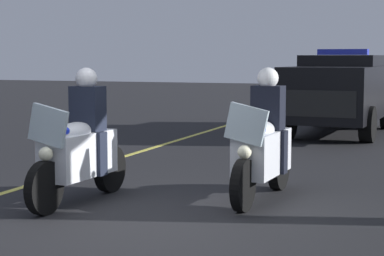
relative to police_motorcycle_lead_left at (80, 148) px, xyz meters
name	(u,v)px	position (x,y,z in m)	size (l,w,h in m)	color
ground_plane	(136,223)	(0.75, 1.14, -0.70)	(80.00, 80.00, 0.00)	black
police_motorcycle_lead_left	(80,148)	(0.00, 0.00, 0.00)	(2.14, 0.60, 1.72)	black
police_motorcycle_lead_right	(263,146)	(-0.99, 2.14, 0.00)	(2.14, 0.60, 1.72)	black
police_suv	(341,90)	(-9.18, 1.91, 0.37)	(4.99, 2.27, 2.05)	black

